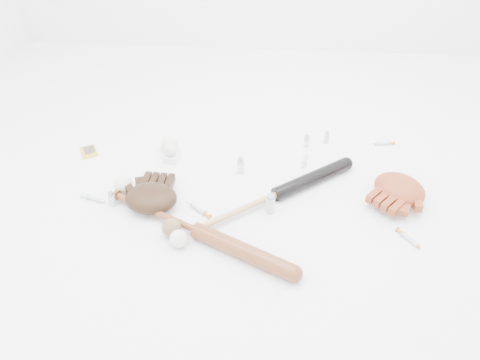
# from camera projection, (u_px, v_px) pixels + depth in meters

# --- Properties ---
(bat_dark) EXTENTS (0.69, 0.53, 0.06)m
(bat_dark) POSITION_uv_depth(u_px,v_px,m) (277.00, 194.00, 1.94)
(bat_dark) COLOR black
(bat_dark) RESTS_ON ground
(bat_wood) EXTENTS (0.80, 0.44, 0.06)m
(bat_wood) POSITION_uv_depth(u_px,v_px,m) (197.00, 231.00, 1.78)
(bat_wood) COLOR brown
(bat_wood) RESTS_ON ground
(glove_dark) EXTENTS (0.27, 0.27, 0.09)m
(glove_dark) POSITION_uv_depth(u_px,v_px,m) (151.00, 198.00, 1.90)
(glove_dark) COLOR black
(glove_dark) RESTS_ON ground
(glove_tan) EXTENTS (0.36, 0.36, 0.09)m
(glove_tan) POSITION_uv_depth(u_px,v_px,m) (400.00, 189.00, 1.94)
(glove_tan) COLOR maroon
(glove_tan) RESTS_ON ground
(trading_card) EXTENTS (0.11, 0.12, 0.01)m
(trading_card) POSITION_uv_depth(u_px,v_px,m) (89.00, 152.00, 2.21)
(trading_card) COLOR gold
(trading_card) RESTS_ON ground
(pedestal) EXTENTS (0.07, 0.07, 0.03)m
(pedestal) POSITION_uv_depth(u_px,v_px,m) (171.00, 158.00, 2.15)
(pedestal) COLOR white
(pedestal) RESTS_ON ground
(baseball_on_pedestal) EXTENTS (0.06, 0.06, 0.06)m
(baseball_on_pedestal) POSITION_uv_depth(u_px,v_px,m) (170.00, 149.00, 2.12)
(baseball_on_pedestal) COLOR silver
(baseball_on_pedestal) RESTS_ON pedestal
(baseball_left) EXTENTS (0.08, 0.08, 0.08)m
(baseball_left) POSITION_uv_depth(u_px,v_px,m) (123.00, 185.00, 1.97)
(baseball_left) COLOR silver
(baseball_left) RESTS_ON ground
(baseball_upper) EXTENTS (0.08, 0.08, 0.08)m
(baseball_upper) POSITION_uv_depth(u_px,v_px,m) (170.00, 144.00, 2.19)
(baseball_upper) COLOR silver
(baseball_upper) RESTS_ON ground
(baseball_mid) EXTENTS (0.07, 0.07, 0.07)m
(baseball_mid) POSITION_uv_depth(u_px,v_px,m) (179.00, 239.00, 1.74)
(baseball_mid) COLOR silver
(baseball_mid) RESTS_ON ground
(baseball_aged) EXTENTS (0.08, 0.08, 0.08)m
(baseball_aged) POSITION_uv_depth(u_px,v_px,m) (171.00, 227.00, 1.78)
(baseball_aged) COLOR brown
(baseball_aged) RESTS_ON ground
(syringe_0) EXTENTS (0.15, 0.07, 0.02)m
(syringe_0) POSITION_uv_depth(u_px,v_px,m) (95.00, 199.00, 1.95)
(syringe_0) COLOR #ADBCC6
(syringe_0) RESTS_ON ground
(syringe_1) EXTENTS (0.14, 0.12, 0.02)m
(syringe_1) POSITION_uv_depth(u_px,v_px,m) (199.00, 209.00, 1.90)
(syringe_1) COLOR #ADBCC6
(syringe_1) RESTS_ON ground
(syringe_2) EXTENTS (0.05, 0.15, 0.02)m
(syringe_2) POSITION_uv_depth(u_px,v_px,m) (305.00, 159.00, 2.16)
(syringe_2) COLOR #ADBCC6
(syringe_2) RESTS_ON ground
(syringe_3) EXTENTS (0.11, 0.14, 0.02)m
(syringe_3) POSITION_uv_depth(u_px,v_px,m) (410.00, 240.00, 1.77)
(syringe_3) COLOR #ADBCC6
(syringe_3) RESTS_ON ground
(syringe_4) EXTENTS (0.13, 0.04, 0.02)m
(syringe_4) POSITION_uv_depth(u_px,v_px,m) (383.00, 143.00, 2.25)
(syringe_4) COLOR #ADBCC6
(syringe_4) RESTS_ON ground
(vial_0) EXTENTS (0.02, 0.02, 0.06)m
(vial_0) POSITION_uv_depth(u_px,v_px,m) (327.00, 137.00, 2.25)
(vial_0) COLOR #B2BDC4
(vial_0) RESTS_ON ground
(vial_1) EXTENTS (0.02, 0.02, 0.06)m
(vial_1) POSITION_uv_depth(u_px,v_px,m) (307.00, 141.00, 2.23)
(vial_1) COLOR #B2BDC4
(vial_1) RESTS_ON ground
(vial_2) EXTENTS (0.03, 0.03, 0.08)m
(vial_2) POSITION_uv_depth(u_px,v_px,m) (241.00, 165.00, 2.07)
(vial_2) COLOR #B2BDC4
(vial_2) RESTS_ON ground
(vial_3) EXTENTS (0.04, 0.04, 0.09)m
(vial_3) POSITION_uv_depth(u_px,v_px,m) (270.00, 203.00, 1.87)
(vial_3) COLOR #B2BDC4
(vial_3) RESTS_ON ground
(vial_4) EXTENTS (0.03, 0.03, 0.07)m
(vial_4) POSITION_uv_depth(u_px,v_px,m) (112.00, 199.00, 1.91)
(vial_4) COLOR #B2BDC4
(vial_4) RESTS_ON ground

